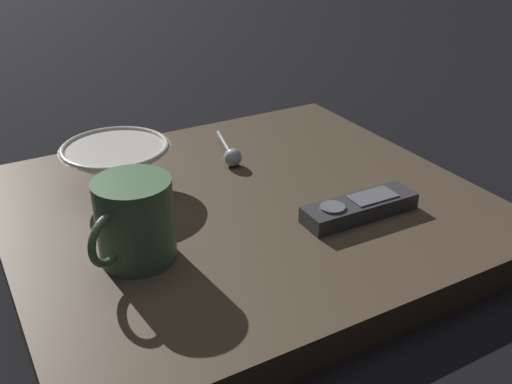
{
  "coord_description": "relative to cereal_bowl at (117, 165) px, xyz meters",
  "views": [
    {
      "loc": [
        -0.65,
        0.35,
        0.44
      ],
      "look_at": [
        -0.02,
        -0.01,
        0.07
      ],
      "focal_mm": 40.95,
      "sensor_mm": 36.0,
      "label": 1
    }
  ],
  "objects": [
    {
      "name": "tv_remote_near",
      "position": [
        -0.24,
        -0.26,
        -0.03
      ],
      "size": [
        0.05,
        0.17,
        0.03
      ],
      "color": "#38383D",
      "rests_on": "table"
    },
    {
      "name": "ground_plane",
      "position": [
        -0.12,
        -0.14,
        -0.09
      ],
      "size": [
        6.0,
        6.0,
        0.0
      ],
      "primitive_type": "plane",
      "color": "black"
    },
    {
      "name": "coffee_mug",
      "position": [
        -0.19,
        0.04,
        0.01
      ],
      "size": [
        0.1,
        0.12,
        0.1
      ],
      "color": "#4C724C",
      "rests_on": "table"
    },
    {
      "name": "table",
      "position": [
        -0.12,
        -0.14,
        -0.06
      ],
      "size": [
        0.59,
        0.65,
        0.05
      ],
      "color": "#4C3D2D",
      "rests_on": "ground"
    },
    {
      "name": "cereal_bowl",
      "position": [
        0.0,
        0.0,
        0.0
      ],
      "size": [
        0.16,
        0.16,
        0.07
      ],
      "color": "beige",
      "rests_on": "table"
    },
    {
      "name": "teaspoon",
      "position": [
        -0.0,
        -0.19,
        -0.03
      ],
      "size": [
        0.12,
        0.05,
        0.03
      ],
      "color": "#A3A5B2",
      "rests_on": "table"
    }
  ]
}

